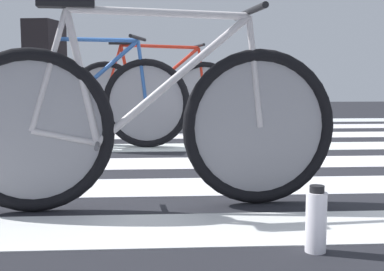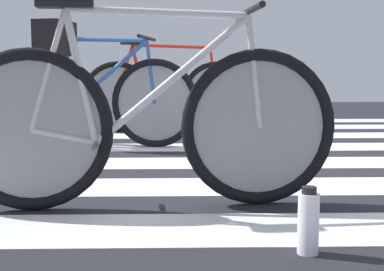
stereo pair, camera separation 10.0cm
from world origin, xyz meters
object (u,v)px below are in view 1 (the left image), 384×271
Objects in this scene: cyclist_2_of_3 at (46,66)px; water_bottle at (316,221)px; bicycle_1_of_3 at (148,123)px; bicycle_3_of_3 at (155,94)px; bicycle_2_of_3 at (84,100)px.

cyclist_2_of_3 reaches higher than water_bottle.
bicycle_1_of_3 is 2.25m from cyclist_2_of_3.
bicycle_3_of_3 is 3.80m from water_bottle.
bicycle_2_of_3 is 0.42m from cyclist_2_of_3.
bicycle_1_of_3 is 1.70× the size of cyclist_2_of_3.
water_bottle is at bearing -56.34° from bicycle_2_of_3.
bicycle_1_of_3 is 1.01× the size of bicycle_2_of_3.
cyclist_2_of_3 is 3.11m from water_bottle.
cyclist_2_of_3 reaches higher than bicycle_3_of_3.
bicycle_2_of_3 is 0.99× the size of bicycle_3_of_3.
bicycle_2_of_3 is at bearing -124.68° from bicycle_3_of_3.
bicycle_3_of_3 reaches higher than water_bottle.
cyclist_2_of_3 reaches higher than bicycle_1_of_3.
bicycle_1_of_3 is 2.08m from bicycle_2_of_3.
bicycle_2_of_3 and bicycle_3_of_3 have the same top height.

